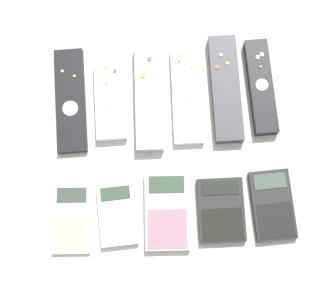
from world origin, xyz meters
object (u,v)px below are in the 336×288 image
(calculator_1, at_px, (118,215))
(calculator_2, at_px, (167,211))
(remote_3, at_px, (187,96))
(remote_4, at_px, (225,89))
(calculator_0, at_px, (72,219))
(calculator_3, at_px, (221,210))
(remote_1, at_px, (110,101))
(remote_5, at_px, (261,87))
(calculator_4, at_px, (273,205))
(remote_2, at_px, (149,98))
(remote_0, at_px, (71,101))

(calculator_1, distance_m, calculator_2, 0.09)
(remote_3, xyz_separation_m, remote_4, (0.08, 0.01, 0.00))
(calculator_0, distance_m, calculator_2, 0.18)
(remote_3, relative_size, calculator_3, 1.60)
(calculator_0, relative_size, calculator_2, 0.89)
(remote_1, distance_m, calculator_3, 0.31)
(calculator_0, height_order, calculator_3, calculator_3)
(remote_4, bearing_deg, remote_3, -173.34)
(remote_5, relative_size, calculator_0, 1.44)
(remote_5, xyz_separation_m, calculator_0, (-0.38, -0.23, -0.01))
(remote_1, height_order, calculator_3, remote_1)
(remote_3, distance_m, calculator_1, 0.27)
(calculator_2, bearing_deg, calculator_4, 2.25)
(remote_5, xyz_separation_m, calculator_4, (-0.00, -0.23, -0.00))
(remote_5, bearing_deg, remote_2, -179.22)
(remote_2, relative_size, remote_3, 1.10)
(calculator_1, bearing_deg, remote_0, 106.82)
(remote_0, xyz_separation_m, remote_4, (0.31, 0.00, 0.00))
(calculator_0, relative_size, calculator_1, 1.12)
(calculator_1, bearing_deg, calculator_0, 178.37)
(remote_3, distance_m, calculator_4, 0.27)
(remote_2, bearing_deg, calculator_1, -105.97)
(remote_3, height_order, remote_5, remote_5)
(calculator_3, relative_size, calculator_4, 0.91)
(remote_0, distance_m, calculator_1, 0.25)
(remote_2, bearing_deg, calculator_2, -82.61)
(remote_2, distance_m, calculator_1, 0.24)
(calculator_2, xyz_separation_m, calculator_3, (0.10, -0.00, 0.00))
(calculator_2, bearing_deg, remote_4, 63.30)
(remote_3, bearing_deg, remote_5, 4.55)
(remote_3, bearing_deg, remote_2, -178.04)
(remote_0, bearing_deg, remote_3, -2.22)
(calculator_0, bearing_deg, remote_0, 91.56)
(calculator_0, xyz_separation_m, calculator_1, (0.09, 0.00, 0.00))
(remote_0, height_order, remote_4, remote_4)
(remote_0, xyz_separation_m, calculator_2, (0.18, -0.23, 0.00))
(remote_1, bearing_deg, remote_4, 2.20)
(remote_3, bearing_deg, calculator_4, -55.58)
(remote_4, height_order, calculator_0, remote_4)
(remote_0, distance_m, remote_3, 0.23)
(remote_0, relative_size, calculator_3, 1.72)
(remote_1, distance_m, calculator_2, 0.25)
(calculator_3, bearing_deg, calculator_0, -179.47)
(remote_0, distance_m, remote_2, 0.15)
(remote_2, bearing_deg, remote_5, 4.03)
(remote_4, xyz_separation_m, calculator_1, (-0.23, -0.23, -0.00))
(remote_1, relative_size, calculator_2, 1.06)
(calculator_0, bearing_deg, remote_2, 57.62)
(remote_1, relative_size, calculator_3, 1.30)
(remote_2, xyz_separation_m, calculator_4, (0.22, -0.23, -0.00))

